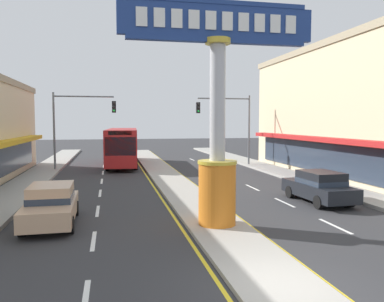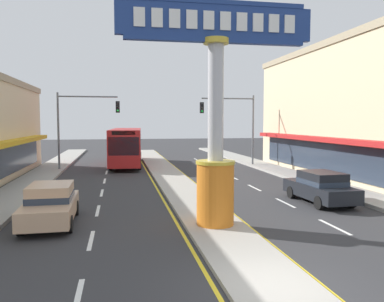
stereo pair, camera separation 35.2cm
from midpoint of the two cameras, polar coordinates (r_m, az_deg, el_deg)
name	(u,v)px [view 1 (the left image)]	position (r m, az deg, el deg)	size (l,w,h in m)	color
ground_plane	(279,290)	(9.92, 11.52, -19.18)	(160.00, 160.00, 0.00)	#303033
median_strip	(168,178)	(26.87, -3.86, -3.96)	(2.24, 52.00, 0.14)	#A39E93
sidewalk_left	(23,187)	(25.19, -23.77, -4.83)	(2.38, 60.00, 0.18)	#9E9B93
sidewalk_right	(302,178)	(27.65, 15.39, -3.83)	(2.38, 60.00, 0.18)	#9E9B93
lane_markings	(171,182)	(25.55, -3.44, -4.54)	(8.98, 52.00, 0.01)	silver
district_sign	(217,123)	(14.29, 3.02, 4.12)	(7.12, 1.44, 8.09)	orange
storefront_right	(372,111)	(31.20, 24.34, 5.27)	(10.31, 20.58, 9.32)	beige
traffic_light_left_side	(77,117)	(32.35, -16.64, 4.70)	(4.86, 0.46, 6.20)	slate
traffic_light_right_side	(230,118)	(34.20, 5.24, 4.83)	(4.86, 0.46, 6.20)	slate
bus_near_right_lane	(122,145)	(35.49, -10.35, 0.92)	(3.16, 11.33, 3.26)	#B21E1E
sedan_far_right_lane	(319,186)	(20.01, 17.52, -4.93)	(1.97, 4.37, 1.53)	black
sedan_near_left_lane	(51,204)	(16.04, -20.39, -7.28)	(1.91, 4.34, 1.53)	tan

